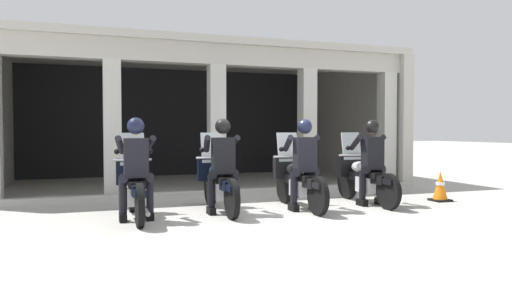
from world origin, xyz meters
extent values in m
plane|color=#A8A59E|center=(0.00, 3.00, 0.00)|extent=(80.00, 80.00, 0.00)
cube|color=black|center=(-0.15, 7.36, 1.63)|extent=(9.84, 0.24, 3.27)
cube|color=#BCB7AD|center=(-0.15, 2.79, 3.05)|extent=(9.84, 0.36, 0.44)
cube|color=#BCB7AD|center=(-0.15, 5.00, 3.35)|extent=(9.84, 5.13, 0.16)
cube|color=#BCB7AD|center=(4.67, 5.00, 1.63)|extent=(0.30, 5.13, 3.27)
cube|color=beige|center=(-2.36, 2.79, 1.41)|extent=(0.35, 0.36, 2.83)
cube|color=beige|center=(-0.15, 2.79, 1.41)|extent=(0.35, 0.36, 2.83)
cube|color=beige|center=(2.06, 2.79, 1.41)|extent=(0.35, 0.36, 2.83)
cube|color=beige|center=(4.27, 2.79, 1.41)|extent=(0.35, 0.36, 2.83)
cube|color=#B7B5AD|center=(-0.15, 2.29, 0.06)|extent=(9.44, 0.24, 0.12)
cylinder|color=black|center=(-2.12, 0.92, 0.32)|extent=(0.09, 0.64, 0.64)
cylinder|color=black|center=(-2.12, -0.48, 0.32)|extent=(0.09, 0.64, 0.64)
cube|color=black|center=(-2.12, 0.92, 0.53)|extent=(0.14, 0.44, 0.08)
cube|color=silver|center=(-2.12, 0.17, 0.37)|extent=(0.28, 0.44, 0.28)
cube|color=black|center=(-2.12, 0.22, 0.50)|extent=(0.18, 1.24, 0.16)
ellipsoid|color=#1E2338|center=(-2.12, 0.44, 0.68)|extent=(0.26, 0.48, 0.22)
cube|color=black|center=(-2.12, 0.04, 0.57)|extent=(0.24, 0.52, 0.10)
cube|color=black|center=(-2.12, -0.42, 0.50)|extent=(0.16, 0.48, 0.10)
cylinder|color=silver|center=(-2.12, 0.86, 0.56)|extent=(0.05, 0.24, 0.53)
cube|color=black|center=(-2.12, 0.80, 0.70)|extent=(0.52, 0.16, 0.44)
sphere|color=silver|center=(-2.12, 0.90, 0.72)|extent=(0.18, 0.18, 0.18)
cube|color=silver|center=(-2.12, 0.78, 1.07)|extent=(0.40, 0.14, 0.54)
cylinder|color=silver|center=(-2.12, 0.70, 0.90)|extent=(0.62, 0.04, 0.04)
cylinder|color=silver|center=(-2.00, -0.18, 0.18)|extent=(0.07, 0.55, 0.07)
cube|color=black|center=(-2.12, 0.02, 0.97)|extent=(0.36, 0.22, 0.60)
cube|color=#591414|center=(-2.12, 0.14, 0.99)|extent=(0.05, 0.02, 0.32)
sphere|color=tan|center=(-2.12, 0.04, 1.43)|extent=(0.21, 0.21, 0.21)
sphere|color=#191E38|center=(-2.12, 0.04, 1.46)|extent=(0.26, 0.26, 0.26)
cylinder|color=black|center=(-1.98, 0.04, 0.66)|extent=(0.26, 0.29, 0.17)
cylinder|color=black|center=(-1.92, 0.04, 0.39)|extent=(0.12, 0.12, 0.53)
cube|color=black|center=(-1.92, 0.05, 0.06)|extent=(0.11, 0.26, 0.12)
cylinder|color=black|center=(-2.26, 0.04, 0.66)|extent=(0.26, 0.29, 0.17)
cylinder|color=black|center=(-2.32, 0.04, 0.39)|extent=(0.12, 0.12, 0.53)
cube|color=black|center=(-2.32, 0.05, 0.06)|extent=(0.11, 0.26, 0.12)
cylinder|color=black|center=(-1.90, 0.25, 1.16)|extent=(0.19, 0.48, 0.31)
sphere|color=black|center=(-1.86, 0.46, 1.05)|extent=(0.09, 0.09, 0.09)
cylinder|color=black|center=(-2.34, 0.25, 1.16)|extent=(0.19, 0.48, 0.31)
sphere|color=black|center=(-2.38, 0.46, 1.05)|extent=(0.09, 0.09, 0.09)
cylinder|color=black|center=(-0.71, 1.08, 0.32)|extent=(0.09, 0.64, 0.64)
cylinder|color=black|center=(-0.71, -0.32, 0.32)|extent=(0.09, 0.64, 0.64)
cube|color=black|center=(-0.71, 1.08, 0.53)|extent=(0.14, 0.44, 0.08)
cube|color=silver|center=(-0.71, 0.33, 0.37)|extent=(0.28, 0.44, 0.28)
cube|color=black|center=(-0.71, 0.38, 0.50)|extent=(0.18, 1.24, 0.16)
ellipsoid|color=#1E2338|center=(-0.71, 0.60, 0.68)|extent=(0.26, 0.48, 0.22)
cube|color=black|center=(-0.71, 0.20, 0.57)|extent=(0.24, 0.52, 0.10)
cube|color=black|center=(-0.71, -0.26, 0.50)|extent=(0.16, 0.48, 0.10)
cylinder|color=silver|center=(-0.71, 1.02, 0.56)|extent=(0.05, 0.24, 0.53)
cube|color=black|center=(-0.71, 0.96, 0.70)|extent=(0.52, 0.16, 0.44)
sphere|color=silver|center=(-0.71, 1.06, 0.72)|extent=(0.18, 0.18, 0.18)
cube|color=silver|center=(-0.71, 0.94, 1.07)|extent=(0.40, 0.14, 0.54)
cylinder|color=silver|center=(-0.71, 0.86, 0.90)|extent=(0.62, 0.04, 0.04)
cylinder|color=silver|center=(-0.59, -0.02, 0.18)|extent=(0.07, 0.55, 0.07)
cube|color=black|center=(-0.71, 0.18, 0.97)|extent=(0.36, 0.22, 0.60)
cube|color=#591414|center=(-0.71, 0.30, 0.99)|extent=(0.05, 0.02, 0.32)
sphere|color=tan|center=(-0.71, 0.20, 1.43)|extent=(0.21, 0.21, 0.21)
sphere|color=black|center=(-0.71, 0.20, 1.46)|extent=(0.26, 0.26, 0.26)
cylinder|color=black|center=(-0.57, 0.20, 0.66)|extent=(0.26, 0.29, 0.17)
cylinder|color=black|center=(-0.51, 0.20, 0.39)|extent=(0.12, 0.12, 0.53)
cube|color=black|center=(-0.51, 0.21, 0.06)|extent=(0.11, 0.26, 0.12)
cylinder|color=black|center=(-0.85, 0.20, 0.66)|extent=(0.26, 0.29, 0.17)
cylinder|color=black|center=(-0.91, 0.20, 0.39)|extent=(0.12, 0.12, 0.53)
cube|color=black|center=(-0.91, 0.21, 0.06)|extent=(0.11, 0.26, 0.12)
cylinder|color=black|center=(-0.49, 0.41, 1.16)|extent=(0.19, 0.48, 0.31)
sphere|color=black|center=(-0.45, 0.62, 1.05)|extent=(0.09, 0.09, 0.09)
cylinder|color=black|center=(-0.93, 0.41, 1.16)|extent=(0.19, 0.48, 0.31)
sphere|color=black|center=(-0.97, 0.62, 1.05)|extent=(0.09, 0.09, 0.09)
cylinder|color=black|center=(0.71, 0.93, 0.32)|extent=(0.09, 0.64, 0.64)
cylinder|color=black|center=(0.71, -0.47, 0.32)|extent=(0.09, 0.64, 0.64)
cube|color=black|center=(0.71, 0.93, 0.53)|extent=(0.14, 0.44, 0.08)
cube|color=silver|center=(0.71, 0.18, 0.37)|extent=(0.28, 0.44, 0.28)
cube|color=black|center=(0.71, 0.23, 0.50)|extent=(0.18, 1.24, 0.16)
ellipsoid|color=black|center=(0.71, 0.45, 0.68)|extent=(0.26, 0.48, 0.22)
cube|color=black|center=(0.71, 0.05, 0.57)|extent=(0.24, 0.52, 0.10)
cube|color=black|center=(0.71, -0.41, 0.50)|extent=(0.16, 0.48, 0.10)
cylinder|color=silver|center=(0.71, 0.87, 0.56)|extent=(0.05, 0.24, 0.53)
cube|color=black|center=(0.71, 0.81, 0.70)|extent=(0.52, 0.16, 0.44)
sphere|color=silver|center=(0.71, 0.91, 0.72)|extent=(0.18, 0.18, 0.18)
cube|color=silver|center=(0.71, 0.79, 1.07)|extent=(0.40, 0.14, 0.54)
cylinder|color=silver|center=(0.71, 0.71, 0.90)|extent=(0.62, 0.04, 0.04)
cylinder|color=silver|center=(0.83, -0.17, 0.18)|extent=(0.07, 0.55, 0.07)
cube|color=black|center=(0.71, 0.03, 0.97)|extent=(0.36, 0.22, 0.60)
cube|color=#14193F|center=(0.71, 0.15, 0.99)|extent=(0.05, 0.02, 0.32)
sphere|color=#936B51|center=(0.71, 0.05, 1.43)|extent=(0.21, 0.21, 0.21)
sphere|color=#191E38|center=(0.71, 0.05, 1.46)|extent=(0.26, 0.26, 0.26)
cylinder|color=black|center=(0.85, 0.05, 0.66)|extent=(0.26, 0.29, 0.17)
cylinder|color=black|center=(0.91, 0.05, 0.39)|extent=(0.12, 0.12, 0.53)
cube|color=black|center=(0.91, 0.06, 0.06)|extent=(0.11, 0.26, 0.12)
cylinder|color=black|center=(0.57, 0.05, 0.66)|extent=(0.26, 0.29, 0.17)
cylinder|color=black|center=(0.51, 0.05, 0.39)|extent=(0.12, 0.12, 0.53)
cube|color=black|center=(0.51, 0.06, 0.06)|extent=(0.11, 0.26, 0.12)
cylinder|color=black|center=(0.93, 0.26, 1.16)|extent=(0.19, 0.48, 0.31)
sphere|color=black|center=(0.97, 0.47, 1.05)|extent=(0.09, 0.09, 0.09)
cylinder|color=black|center=(0.49, 0.26, 1.16)|extent=(0.19, 0.48, 0.31)
sphere|color=black|center=(0.45, 0.47, 1.05)|extent=(0.09, 0.09, 0.09)
cylinder|color=black|center=(2.12, 1.02, 0.32)|extent=(0.09, 0.64, 0.64)
cylinder|color=black|center=(2.12, -0.38, 0.32)|extent=(0.09, 0.64, 0.64)
cube|color=black|center=(2.12, 1.02, 0.53)|extent=(0.14, 0.44, 0.08)
cube|color=silver|center=(2.12, 0.27, 0.37)|extent=(0.28, 0.44, 0.28)
cube|color=black|center=(2.12, 0.32, 0.50)|extent=(0.18, 1.24, 0.16)
ellipsoid|color=#B2B2B7|center=(2.12, 0.54, 0.68)|extent=(0.26, 0.48, 0.22)
cube|color=black|center=(2.12, 0.14, 0.57)|extent=(0.24, 0.52, 0.10)
cube|color=black|center=(2.12, -0.32, 0.50)|extent=(0.16, 0.48, 0.10)
cylinder|color=silver|center=(2.12, 0.96, 0.56)|extent=(0.05, 0.24, 0.53)
cube|color=black|center=(2.12, 0.90, 0.70)|extent=(0.52, 0.16, 0.44)
sphere|color=silver|center=(2.12, 1.00, 0.72)|extent=(0.18, 0.18, 0.18)
cube|color=silver|center=(2.12, 0.88, 1.07)|extent=(0.40, 0.14, 0.54)
cylinder|color=silver|center=(2.12, 0.80, 0.90)|extent=(0.62, 0.04, 0.04)
cylinder|color=silver|center=(2.24, -0.08, 0.18)|extent=(0.07, 0.55, 0.07)
cube|color=black|center=(2.12, 0.12, 0.97)|extent=(0.36, 0.22, 0.60)
cube|color=#14193F|center=(2.12, 0.24, 0.99)|extent=(0.05, 0.02, 0.32)
sphere|color=tan|center=(2.12, 0.14, 1.43)|extent=(0.21, 0.21, 0.21)
sphere|color=black|center=(2.12, 0.14, 1.46)|extent=(0.26, 0.26, 0.26)
cylinder|color=black|center=(2.26, 0.14, 0.66)|extent=(0.26, 0.29, 0.17)
cylinder|color=black|center=(2.32, 0.14, 0.39)|extent=(0.12, 0.12, 0.53)
cube|color=black|center=(2.32, 0.15, 0.06)|extent=(0.11, 0.26, 0.12)
cylinder|color=black|center=(1.98, 0.14, 0.66)|extent=(0.26, 0.29, 0.17)
cylinder|color=black|center=(1.92, 0.14, 0.39)|extent=(0.12, 0.12, 0.53)
cube|color=black|center=(1.92, 0.15, 0.06)|extent=(0.11, 0.26, 0.12)
cylinder|color=black|center=(2.34, 0.35, 1.16)|extent=(0.19, 0.48, 0.31)
sphere|color=black|center=(2.38, 0.56, 1.05)|extent=(0.09, 0.09, 0.09)
cylinder|color=black|center=(1.90, 0.35, 1.16)|extent=(0.19, 0.48, 0.31)
sphere|color=black|center=(1.86, 0.56, 1.05)|extent=(0.09, 0.09, 0.09)
cube|color=black|center=(3.69, 0.15, 0.02)|extent=(0.34, 0.34, 0.04)
cone|color=orange|center=(3.69, 0.15, 0.32)|extent=(0.28, 0.28, 0.55)
cylinder|color=white|center=(3.69, 0.15, 0.34)|extent=(0.17, 0.17, 0.06)
camera|label=1|loc=(-2.75, -7.31, 1.39)|focal=32.94mm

